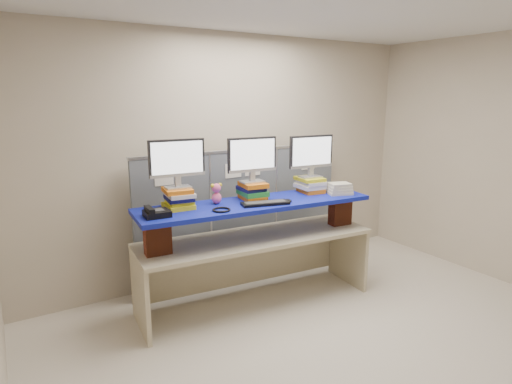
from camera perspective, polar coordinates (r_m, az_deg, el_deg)
room at (r=3.43m, az=13.35°, el=0.37°), size 5.00×4.00×2.80m
cubicle_partition at (r=4.97m, az=-1.61°, el=-2.96°), size 2.60×0.06×1.53m
desk at (r=4.38m, az=0.00°, el=-7.73°), size 2.45×0.90×0.73m
brick_pier_left at (r=3.91m, az=-13.00°, el=-5.90°), size 0.24×0.14×0.31m
brick_pier_right at (r=4.76m, az=11.15°, el=-2.44°), size 0.24×0.14×0.31m
blue_board at (r=4.23m, az=0.00°, el=-1.60°), size 2.41×0.79×0.04m
book_stack_left at (r=4.05m, az=-10.27°, el=-0.79°), size 0.29×0.33×0.19m
book_stack_center at (r=4.32m, az=-0.48°, el=0.15°), size 0.27×0.33×0.17m
book_stack_right at (r=4.67m, az=7.25°, el=0.99°), size 0.27×0.31×0.16m
monitor_left at (r=3.98m, az=-10.48°, el=4.14°), size 0.52×0.16×0.45m
monitor_center at (r=4.26m, az=-0.51°, el=4.70°), size 0.52×0.16×0.45m
monitor_right at (r=4.61m, az=7.38°, el=5.08°), size 0.52×0.16×0.45m
keyboard at (r=4.12m, az=1.23°, el=-1.50°), size 0.48×0.26×0.03m
mouse at (r=4.23m, az=4.33°, el=-1.15°), size 0.08×0.11×0.03m
desk_phone at (r=3.81m, az=-13.19°, el=-2.72°), size 0.22×0.20×0.09m
headset at (r=3.92m, az=-4.63°, el=-2.37°), size 0.23×0.23×0.02m
plush_toy at (r=4.15m, az=-5.29°, el=-0.18°), size 0.12×0.09×0.20m
binder_stack at (r=4.64m, az=11.07°, el=0.42°), size 0.30×0.27×0.12m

